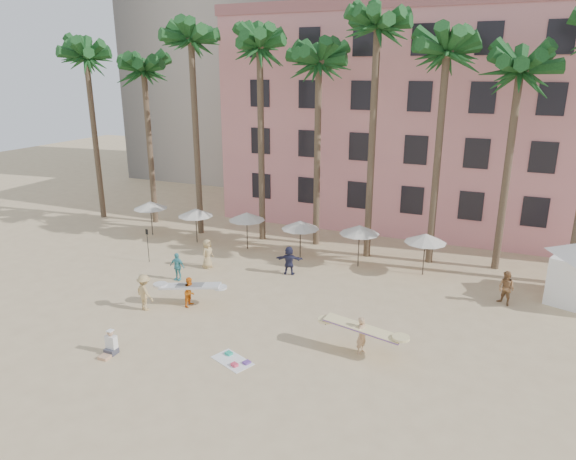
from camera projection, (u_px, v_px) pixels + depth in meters
The scene contains 10 objects.
ground at pixel (216, 350), 22.82m from camera, with size 120.00×120.00×0.00m, color #D1B789.
pink_hotel at pixel (458, 122), 40.57m from camera, with size 35.00×14.00×16.00m, color pink.
palm_row at pixel (339, 52), 31.90m from camera, with size 44.40×5.40×16.30m.
umbrella_row at pixel (273, 220), 34.21m from camera, with size 22.50×2.70×2.73m.
beach_towel at pixel (234, 360), 21.97m from camera, with size 2.04×1.61×0.14m.
carrier_yellow at pixel (362, 333), 22.33m from camera, with size 3.48×1.05×1.71m.
carrier_white at pixel (190, 290), 26.91m from camera, with size 3.30×1.64×1.59m.
beachgoers at pixel (264, 273), 29.06m from camera, with size 18.97×9.08×1.92m.
paddle at pixel (148, 241), 32.87m from camera, with size 0.18×0.04×2.23m.
seated_man at pixel (110, 346), 22.41m from camera, with size 0.49×0.86×1.12m.
Camera 1 is at (10.93, -17.26, 11.94)m, focal length 32.00 mm.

